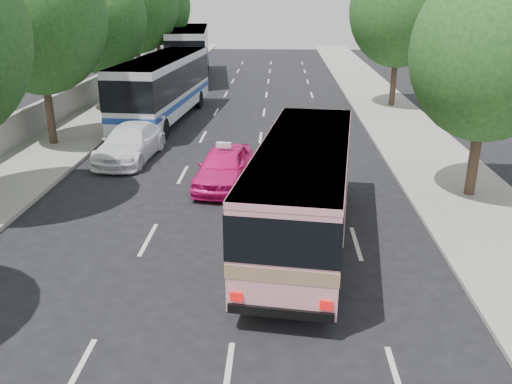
# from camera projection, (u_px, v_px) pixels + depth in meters

# --- Properties ---
(ground) EXTENTS (120.00, 120.00, 0.00)m
(ground) POSITION_uv_depth(u_px,v_px,m) (191.00, 318.00, 12.14)
(ground) COLOR black
(ground) RESTS_ON ground
(sidewalk_left) EXTENTS (4.00, 90.00, 0.15)m
(sidewalk_left) POSITION_uv_depth(u_px,v_px,m) (98.00, 117.00, 31.19)
(sidewalk_left) COLOR #9E998E
(sidewalk_left) RESTS_ON ground
(sidewalk_right) EXTENTS (4.00, 90.00, 0.12)m
(sidewalk_right) POSITION_uv_depth(u_px,v_px,m) (396.00, 120.00, 30.51)
(sidewalk_right) COLOR #9E998E
(sidewalk_right) RESTS_ON ground
(low_wall) EXTENTS (0.30, 90.00, 1.50)m
(low_wall) POSITION_uv_depth(u_px,v_px,m) (66.00, 102.00, 30.97)
(low_wall) COLOR #9E998E
(low_wall) RESTS_ON sidewalk_left
(tree_left_c) EXTENTS (6.00, 6.00, 9.35)m
(tree_left_c) POSITION_uv_depth(u_px,v_px,m) (37.00, 10.00, 23.41)
(tree_left_c) COLOR #38281E
(tree_left_c) RESTS_ON ground
(tree_left_d) EXTENTS (5.52, 5.52, 8.60)m
(tree_left_d) POSITION_uv_depth(u_px,v_px,m) (99.00, 14.00, 31.07)
(tree_left_d) COLOR #38281E
(tree_left_d) RESTS_ON ground
(tree_left_f) EXTENTS (5.88, 5.88, 9.16)m
(tree_left_f) POSITION_uv_depth(u_px,v_px,m) (157.00, 2.00, 45.93)
(tree_left_f) COLOR #38281E
(tree_left_f) RESTS_ON ground
(tree_right_near) EXTENTS (5.10, 5.10, 7.95)m
(tree_right_near) POSITION_uv_depth(u_px,v_px,m) (493.00, 46.00, 17.41)
(tree_right_near) COLOR #38281E
(tree_right_near) RESTS_ON ground
(tree_right_far) EXTENTS (6.00, 6.00, 9.35)m
(tree_right_far) POSITION_uv_depth(u_px,v_px,m) (402.00, 5.00, 32.06)
(tree_right_far) COLOR #38281E
(tree_right_far) RESTS_ON ground
(pink_bus) EXTENTS (3.62, 9.60, 2.99)m
(pink_bus) POSITION_uv_depth(u_px,v_px,m) (304.00, 182.00, 15.13)
(pink_bus) COLOR pink
(pink_bus) RESTS_ON ground
(pink_taxi) EXTENTS (2.24, 4.54, 1.49)m
(pink_taxi) POSITION_uv_depth(u_px,v_px,m) (224.00, 167.00, 20.15)
(pink_taxi) COLOR #EC147B
(pink_taxi) RESTS_ON ground
(white_pickup) EXTENTS (2.47, 5.19, 1.46)m
(white_pickup) POSITION_uv_depth(u_px,v_px,m) (130.00, 143.00, 23.36)
(white_pickup) COLOR white
(white_pickup) RESTS_ON ground
(tour_coach_front) EXTENTS (3.48, 11.92, 3.52)m
(tour_coach_front) POSITION_uv_depth(u_px,v_px,m) (163.00, 83.00, 29.88)
(tour_coach_front) COLOR silver
(tour_coach_front) RESTS_ON ground
(tour_coach_rear) EXTENTS (4.39, 13.77, 4.05)m
(tour_coach_rear) POSITION_uv_depth(u_px,v_px,m) (189.00, 48.00, 44.87)
(tour_coach_rear) COLOR silver
(tour_coach_rear) RESTS_ON ground
(taxi_roof_sign) EXTENTS (0.57, 0.24, 0.18)m
(taxi_roof_sign) POSITION_uv_depth(u_px,v_px,m) (224.00, 145.00, 19.86)
(taxi_roof_sign) COLOR silver
(taxi_roof_sign) RESTS_ON pink_taxi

